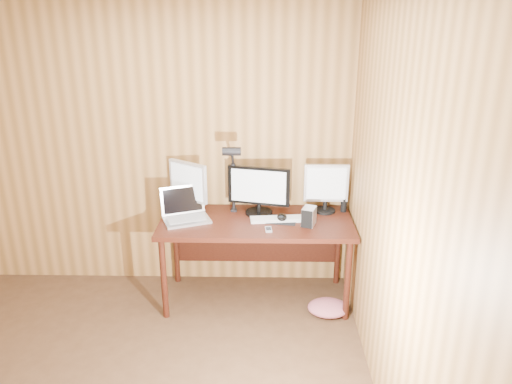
{
  "coord_description": "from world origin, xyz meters",
  "views": [
    {
      "loc": [
        1.0,
        -2.18,
        2.4
      ],
      "look_at": [
        0.93,
        1.58,
        1.02
      ],
      "focal_mm": 35.0,
      "sensor_mm": 36.0,
      "label": 1
    }
  ],
  "objects_px": {
    "laptop": "(185,211)",
    "phone": "(268,229)",
    "monitor_right": "(326,187)",
    "hard_drive": "(309,216)",
    "monitor_center": "(259,190)",
    "mouse": "(282,217)",
    "desk": "(256,230)",
    "speaker": "(344,205)",
    "keyboard": "(277,219)",
    "desk_lamp": "(233,169)",
    "monitor_left": "(188,185)"
  },
  "relations": [
    {
      "from": "monitor_left",
      "to": "laptop",
      "type": "xyz_separation_m",
      "value": [
        -0.01,
        -0.17,
        -0.17
      ]
    },
    {
      "from": "monitor_left",
      "to": "desk_lamp",
      "type": "distance_m",
      "value": 0.43
    },
    {
      "from": "monitor_center",
      "to": "monitor_left",
      "type": "height_order",
      "value": "monitor_left"
    },
    {
      "from": "mouse",
      "to": "desk_lamp",
      "type": "relative_size",
      "value": 0.19
    },
    {
      "from": "desk",
      "to": "speaker",
      "type": "bearing_deg",
      "value": 10.39
    },
    {
      "from": "laptop",
      "to": "keyboard",
      "type": "bearing_deg",
      "value": -23.19
    },
    {
      "from": "monitor_right",
      "to": "mouse",
      "type": "xyz_separation_m",
      "value": [
        -0.38,
        -0.2,
        -0.2
      ]
    },
    {
      "from": "monitor_right",
      "to": "speaker",
      "type": "height_order",
      "value": "monitor_right"
    },
    {
      "from": "mouse",
      "to": "desk_lamp",
      "type": "height_order",
      "value": "desk_lamp"
    },
    {
      "from": "laptop",
      "to": "phone",
      "type": "xyz_separation_m",
      "value": [
        0.7,
        -0.22,
        -0.06
      ]
    },
    {
      "from": "keyboard",
      "to": "speaker",
      "type": "distance_m",
      "value": 0.62
    },
    {
      "from": "desk",
      "to": "monitor_left",
      "type": "height_order",
      "value": "monitor_left"
    },
    {
      "from": "phone",
      "to": "speaker",
      "type": "distance_m",
      "value": 0.77
    },
    {
      "from": "keyboard",
      "to": "mouse",
      "type": "bearing_deg",
      "value": -6.8
    },
    {
      "from": "laptop",
      "to": "mouse",
      "type": "bearing_deg",
      "value": -23.18
    },
    {
      "from": "desk_lamp",
      "to": "speaker",
      "type": "bearing_deg",
      "value": 18.36
    },
    {
      "from": "monitor_right",
      "to": "desk_lamp",
      "type": "height_order",
      "value": "desk_lamp"
    },
    {
      "from": "laptop",
      "to": "hard_drive",
      "type": "height_order",
      "value": "laptop"
    },
    {
      "from": "monitor_right",
      "to": "mouse",
      "type": "distance_m",
      "value": 0.47
    },
    {
      "from": "monitor_right",
      "to": "keyboard",
      "type": "relative_size",
      "value": 0.95
    },
    {
      "from": "desk_lamp",
      "to": "monitor_right",
      "type": "bearing_deg",
      "value": 18.9
    },
    {
      "from": "mouse",
      "to": "hard_drive",
      "type": "xyz_separation_m",
      "value": [
        0.21,
        -0.1,
        0.05
      ]
    },
    {
      "from": "phone",
      "to": "laptop",
      "type": "bearing_deg",
      "value": 157.79
    },
    {
      "from": "phone",
      "to": "monitor_center",
      "type": "bearing_deg",
      "value": 98.74
    },
    {
      "from": "mouse",
      "to": "phone",
      "type": "bearing_deg",
      "value": -97.71
    },
    {
      "from": "monitor_right",
      "to": "phone",
      "type": "distance_m",
      "value": 0.67
    },
    {
      "from": "speaker",
      "to": "hard_drive",
      "type": "bearing_deg",
      "value": -137.44
    },
    {
      "from": "monitor_right",
      "to": "phone",
      "type": "height_order",
      "value": "monitor_right"
    },
    {
      "from": "monitor_left",
      "to": "monitor_center",
      "type": "bearing_deg",
      "value": 29.14
    },
    {
      "from": "desk",
      "to": "hard_drive",
      "type": "relative_size",
      "value": 9.85
    },
    {
      "from": "speaker",
      "to": "mouse",
      "type": "bearing_deg",
      "value": -159.43
    },
    {
      "from": "desk",
      "to": "monitor_center",
      "type": "bearing_deg",
      "value": 75.03
    },
    {
      "from": "monitor_left",
      "to": "speaker",
      "type": "relative_size",
      "value": 3.5
    },
    {
      "from": "desk",
      "to": "laptop",
      "type": "distance_m",
      "value": 0.63
    },
    {
      "from": "monitor_center",
      "to": "mouse",
      "type": "distance_m",
      "value": 0.31
    },
    {
      "from": "laptop",
      "to": "monitor_center",
      "type": "bearing_deg",
      "value": -10.67
    },
    {
      "from": "monitor_center",
      "to": "desk_lamp",
      "type": "distance_m",
      "value": 0.29
    },
    {
      "from": "monitor_center",
      "to": "desk_lamp",
      "type": "height_order",
      "value": "desk_lamp"
    },
    {
      "from": "monitor_center",
      "to": "phone",
      "type": "distance_m",
      "value": 0.41
    },
    {
      "from": "laptop",
      "to": "hard_drive",
      "type": "distance_m",
      "value": 1.03
    },
    {
      "from": "monitor_center",
      "to": "laptop",
      "type": "xyz_separation_m",
      "value": [
        -0.62,
        -0.12,
        -0.15
      ]
    },
    {
      "from": "speaker",
      "to": "monitor_center",
      "type": "bearing_deg",
      "value": -175.17
    },
    {
      "from": "speaker",
      "to": "desk_lamp",
      "type": "xyz_separation_m",
      "value": [
        -0.95,
        -0.09,
        0.34
      ]
    },
    {
      "from": "monitor_right",
      "to": "speaker",
      "type": "relative_size",
      "value": 3.37
    },
    {
      "from": "desk",
      "to": "keyboard",
      "type": "bearing_deg",
      "value": -20.4
    },
    {
      "from": "monitor_left",
      "to": "hard_drive",
      "type": "distance_m",
      "value": 1.07
    },
    {
      "from": "hard_drive",
      "to": "desk_lamp",
      "type": "height_order",
      "value": "desk_lamp"
    },
    {
      "from": "speaker",
      "to": "keyboard",
      "type": "bearing_deg",
      "value": -160.92
    },
    {
      "from": "desk_lamp",
      "to": "monitor_center",
      "type": "bearing_deg",
      "value": 19.47
    },
    {
      "from": "monitor_center",
      "to": "phone",
      "type": "relative_size",
      "value": 5.05
    }
  ]
}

